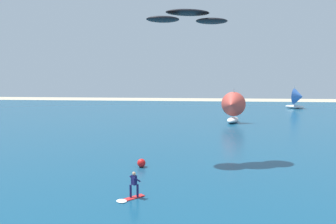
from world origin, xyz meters
TOP-DOWN VIEW (x-y plane):
  - ocean at (0.00, 50.22)m, footprint 160.00×90.00m
  - kitesurfer at (-2.89, 13.25)m, footprint 1.73×1.83m
  - kite at (0.11, 23.26)m, footprint 7.59×4.42m
  - sailboat_near_shore at (23.41, 74.08)m, footprint 4.71×4.35m
  - sailboat_outermost at (6.32, 48.34)m, footprint 4.38×4.98m
  - marker_buoy at (-3.57, 20.60)m, footprint 0.70×0.70m

SIDE VIEW (x-z plane):
  - ocean at x=0.00m, z-range 0.00..0.10m
  - marker_buoy at x=-3.57m, z-range 0.10..0.80m
  - kitesurfer at x=-2.89m, z-range -0.13..1.54m
  - sailboat_near_shore at x=23.41m, z-range -0.12..5.11m
  - sailboat_outermost at x=6.32m, z-range -0.13..5.46m
  - kite at x=0.11m, z-range 12.19..13.28m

